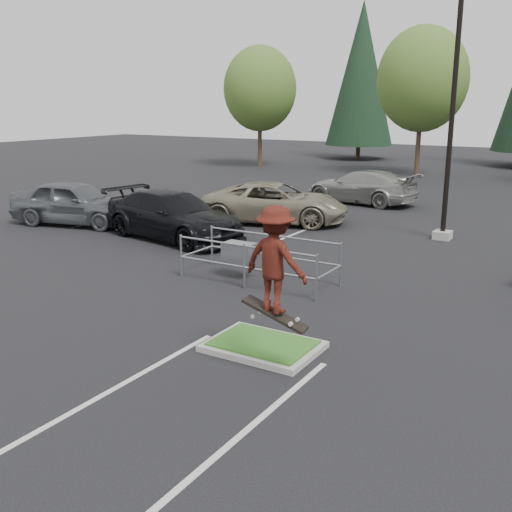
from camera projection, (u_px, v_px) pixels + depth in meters
The scene contains 13 objects.
ground at pixel (263, 349), 12.10m from camera, with size 120.00×120.00×0.00m, color black.
grass_median at pixel (263, 346), 12.08m from camera, with size 2.20×1.60×0.16m.
stall_lines at pixel (327, 270), 17.77m from camera, with size 22.62×17.60×0.01m.
light_pole at pixel (452, 110), 20.65m from camera, with size 0.70×0.60×10.12m.
decid_a at pixel (260, 91), 44.61m from camera, with size 5.44×5.44×8.91m.
decid_b at pixel (422, 83), 38.89m from camera, with size 5.89×5.89×9.64m.
conif_a at pixel (361, 74), 50.47m from camera, with size 5.72×5.72×13.00m.
cart_corral at pixel (244, 252), 16.72m from camera, with size 4.33×1.58×1.22m.
skateboarder at pixel (275, 260), 10.37m from camera, with size 1.30×0.83×2.20m.
car_l_tan at pixel (273, 203), 24.58m from camera, with size 2.72×5.90×1.64m, color gray.
car_l_black at pixel (171, 215), 21.70m from camera, with size 2.42×5.94×1.72m, color black.
car_l_grey at pixel (74, 203), 24.20m from camera, with size 2.11×5.25×1.79m, color #4E5256.
car_far_silver at pixel (362, 187), 29.31m from camera, with size 2.25×5.54×1.61m, color #969691.
Camera 1 is at (5.70, -9.69, 4.86)m, focal length 42.00 mm.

